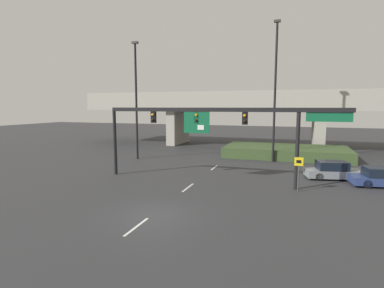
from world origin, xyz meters
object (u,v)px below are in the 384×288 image
object	(u,v)px
highway_light_pole_near	(275,89)
parked_sedan_mid_right	(384,178)
speed_limit_sign	(298,169)
parked_sedan_near_right	(333,171)
signal_gantry	(213,121)
highway_light_pole_far	(136,98)

from	to	relation	value
highway_light_pole_near	parked_sedan_mid_right	size ratio (longest dim) A/B	2.99
speed_limit_sign	parked_sedan_near_right	world-z (taller)	speed_limit_sign
signal_gantry	parked_sedan_mid_right	world-z (taller)	signal_gantry
speed_limit_sign	highway_light_pole_far	world-z (taller)	highway_light_pole_far
signal_gantry	parked_sedan_mid_right	bearing A→B (deg)	13.41
speed_limit_sign	parked_sedan_near_right	bearing A→B (deg)	60.54
speed_limit_sign	highway_light_pole_far	xyz separation A→B (m)	(-17.42, 8.34, 5.30)
speed_limit_sign	highway_light_pole_far	distance (m)	20.03
parked_sedan_near_right	parked_sedan_mid_right	world-z (taller)	parked_sedan_near_right
signal_gantry	parked_sedan_near_right	world-z (taller)	signal_gantry
highway_light_pole_near	parked_sedan_mid_right	distance (m)	13.73
speed_limit_sign	parked_sedan_near_right	xyz separation A→B (m)	(2.83, 5.00, -0.96)
speed_limit_sign	highway_light_pole_near	distance (m)	13.30
speed_limit_sign	highway_light_pole_near	world-z (taller)	highway_light_pole_near
parked_sedan_near_right	parked_sedan_mid_right	xyz separation A→B (m)	(3.34, -1.39, -0.02)
signal_gantry	highway_light_pole_far	distance (m)	13.59
highway_light_pole_far	parked_sedan_mid_right	bearing A→B (deg)	-11.31
speed_limit_sign	highway_light_pole_near	bearing A→B (deg)	102.15
speed_limit_sign	parked_sedan_near_right	distance (m)	5.83
parked_sedan_near_right	highway_light_pole_near	bearing A→B (deg)	117.23
speed_limit_sign	parked_sedan_mid_right	size ratio (longest dim) A/B	0.50
signal_gantry	speed_limit_sign	world-z (taller)	signal_gantry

